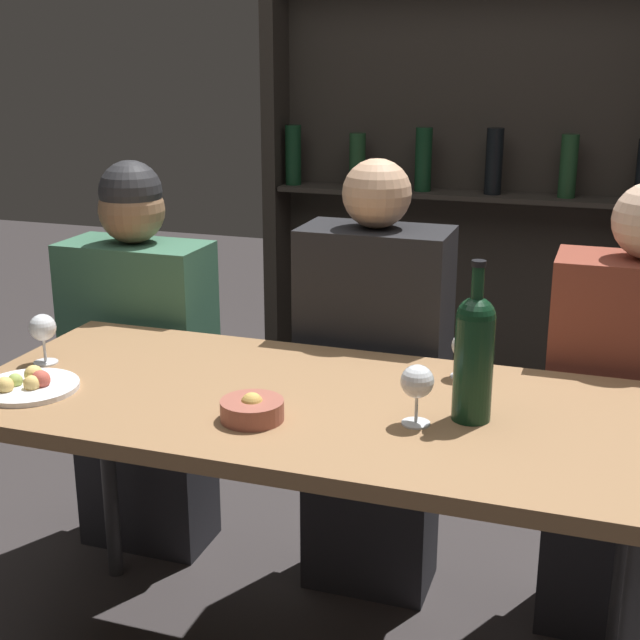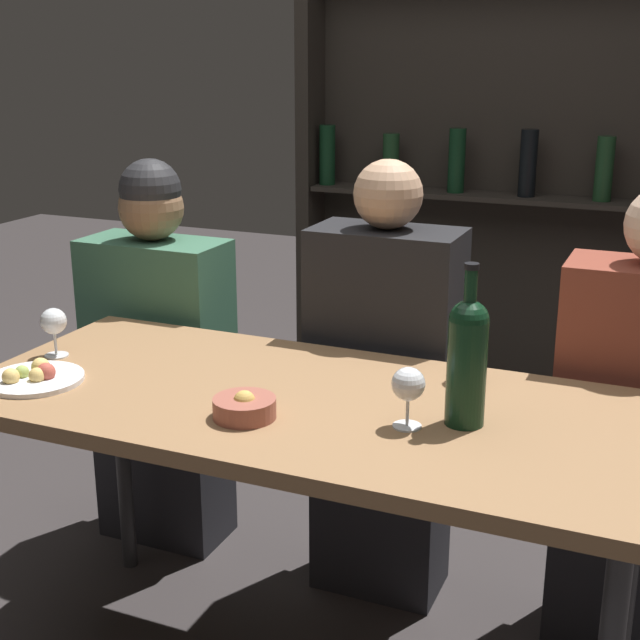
# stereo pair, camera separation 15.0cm
# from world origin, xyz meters

# --- Properties ---
(dining_table) EXTENTS (1.55, 0.70, 0.77)m
(dining_table) POSITION_xyz_m (0.00, 0.00, 0.71)
(dining_table) COLOR olive
(dining_table) RESTS_ON ground_plane
(wine_rack_wall) EXTENTS (1.63, 0.21, 2.07)m
(wine_rack_wall) POSITION_xyz_m (-0.00, 1.89, 1.06)
(wine_rack_wall) COLOR #28231E
(wine_rack_wall) RESTS_ON ground_plane
(wine_bottle) EXTENTS (0.08, 0.08, 0.34)m
(wine_bottle) POSITION_xyz_m (0.37, 0.00, 0.92)
(wine_bottle) COLOR black
(wine_bottle) RESTS_ON dining_table
(wine_glass_0) EXTENTS (0.07, 0.07, 0.13)m
(wine_glass_0) POSITION_xyz_m (0.27, -0.06, 0.86)
(wine_glass_0) COLOR silver
(wine_glass_0) RESTS_ON dining_table
(wine_glass_1) EXTENTS (0.06, 0.06, 0.11)m
(wine_glass_1) POSITION_xyz_m (0.31, 0.24, 0.85)
(wine_glass_1) COLOR silver
(wine_glass_1) RESTS_ON dining_table
(wine_glass_2) EXTENTS (0.07, 0.07, 0.13)m
(wine_glass_2) POSITION_xyz_m (-0.68, 0.01, 0.86)
(wine_glass_2) COLOR silver
(wine_glass_2) RESTS_ON dining_table
(food_plate_0) EXTENTS (0.23, 0.23, 0.05)m
(food_plate_0) POSITION_xyz_m (-0.61, -0.16, 0.79)
(food_plate_0) COLOR white
(food_plate_0) RESTS_ON dining_table
(snack_bowl) EXTENTS (0.13, 0.13, 0.06)m
(snack_bowl) POSITION_xyz_m (-0.06, -0.15, 0.80)
(snack_bowl) COLOR #995142
(snack_bowl) RESTS_ON dining_table
(seated_person_left) EXTENTS (0.43, 0.22, 1.21)m
(seated_person_left) POSITION_xyz_m (-0.71, 0.51, 0.58)
(seated_person_left) COLOR #26262B
(seated_person_left) RESTS_ON ground_plane
(seated_person_center) EXTENTS (0.40, 0.22, 1.25)m
(seated_person_center) POSITION_xyz_m (0.02, 0.51, 0.58)
(seated_person_center) COLOR #26262B
(seated_person_center) RESTS_ON ground_plane
(seated_person_right) EXTENTS (0.42, 0.22, 1.22)m
(seated_person_right) POSITION_xyz_m (0.70, 0.51, 0.57)
(seated_person_right) COLOR #26262B
(seated_person_right) RESTS_ON ground_plane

